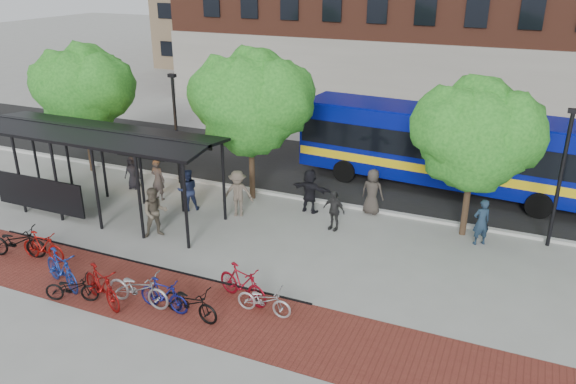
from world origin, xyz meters
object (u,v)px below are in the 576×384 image
at_px(pedestrian_5, 310,191).
at_px(tree_a, 83,86).
at_px(bike_0, 16,242).
at_px(pedestrian_6, 372,192).
at_px(lamp_post_left, 176,126).
at_px(pedestrian_2, 188,190).
at_px(pedestrian_1, 158,180).
at_px(pedestrian_7, 481,222).
at_px(tree_c, 478,132).
at_px(lamp_post_right, 561,175).
at_px(bus_shelter, 93,142).
at_px(bus, 446,145).
at_px(pedestrian_4, 334,210).
at_px(bike_3, 61,269).
at_px(bike_9, 243,283).
at_px(tree_b, 253,98).
at_px(bike_4, 72,288).
at_px(bike_7, 164,295).
at_px(bike_6, 138,288).
at_px(pedestrian_3, 238,193).
at_px(bike_10, 264,300).
at_px(pedestrian_0, 133,172).
at_px(bike_1, 43,246).
at_px(bike_8, 190,302).
at_px(pedestrian_8, 155,212).

bearing_deg(pedestrian_5, tree_a, 5.09).
relative_size(bike_0, pedestrian_6, 1.13).
relative_size(lamp_post_left, pedestrian_2, 2.87).
distance_m(pedestrian_1, pedestrian_7, 13.40).
xyz_separation_m(tree_c, lamp_post_right, (2.91, 0.25, -1.31)).
bearing_deg(bus_shelter, pedestrian_5, 23.11).
xyz_separation_m(bus, pedestrian_4, (-3.15, -6.15, -1.26)).
height_order(bike_3, pedestrian_4, pedestrian_4).
relative_size(bike_9, pedestrian_7, 1.10).
relative_size(tree_a, tree_b, 0.96).
relative_size(bike_4, pedestrian_1, 0.91).
distance_m(bike_7, pedestrian_7, 11.56).
height_order(lamp_post_right, pedestrian_4, lamp_post_right).
xyz_separation_m(bike_6, pedestrian_7, (9.01, 8.26, 0.33)).
relative_size(bike_4, bike_6, 0.78).
height_order(bus, pedestrian_1, bus).
height_order(bus, bike_0, bus).
bearing_deg(bike_4, pedestrian_1, -3.82).
bearing_deg(pedestrian_1, pedestrian_3, -179.96).
height_order(bus_shelter, pedestrian_5, bus_shelter).
height_order(bike_10, pedestrian_0, pedestrian_0).
xyz_separation_m(bike_1, bike_3, (1.89, -1.06, 0.09)).
bearing_deg(bike_8, pedestrian_3, 23.95).
relative_size(bike_0, pedestrian_4, 1.34).
bearing_deg(bus, tree_c, -65.47).
xyz_separation_m(bike_8, pedestrian_2, (-4.32, 6.58, 0.38)).
height_order(bike_4, pedestrian_8, pedestrian_8).
bearing_deg(pedestrian_1, bike_4, 108.79).
height_order(tree_a, tree_c, tree_a).
xyz_separation_m(bike_4, bike_6, (2.01, 0.64, 0.13)).
bearing_deg(pedestrian_1, bike_7, 128.57).
bearing_deg(pedestrian_5, bus, -125.77).
height_order(tree_a, pedestrian_7, tree_a).
xyz_separation_m(pedestrian_1, pedestrian_3, (4.01, -0.14, 0.06)).
distance_m(bus_shelter, bike_10, 10.58).
bearing_deg(pedestrian_5, lamp_post_left, 1.55).
bearing_deg(tree_b, bike_3, -104.42).
bearing_deg(bike_8, lamp_post_right, -39.61).
bearing_deg(pedestrian_3, pedestrian_6, 4.43).
xyz_separation_m(tree_a, pedestrian_7, (18.56, -0.65, -3.35)).
bearing_deg(pedestrian_0, bike_9, -50.05).
bearing_deg(tree_a, pedestrian_1, -19.19).
xyz_separation_m(tree_c, bike_0, (-14.25, -8.14, -3.49)).
bearing_deg(bike_0, bus, -61.42).
height_order(lamp_post_left, bike_0, lamp_post_left).
bearing_deg(tree_a, lamp_post_right, 0.69).
bearing_deg(bus, pedestrian_2, -139.02).
distance_m(bus_shelter, bus, 15.15).
bearing_deg(tree_c, bike_7, -130.56).
bearing_deg(tree_b, pedestrian_0, -168.00).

